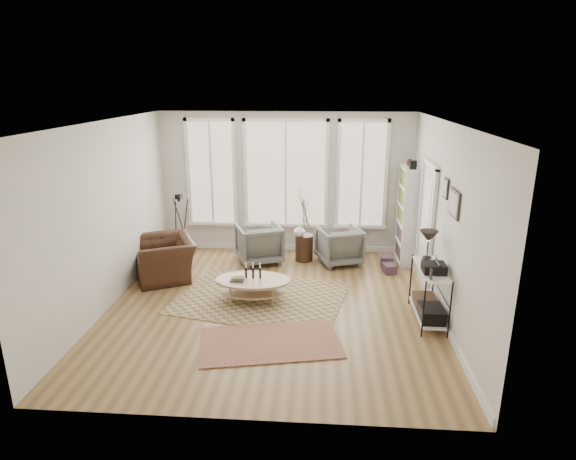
# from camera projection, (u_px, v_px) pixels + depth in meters

# --- Properties ---
(room) EXTENTS (5.50, 5.54, 2.90)m
(room) POSITION_uv_depth(u_px,v_px,m) (274.00, 220.00, 7.36)
(room) COLOR olive
(room) RESTS_ON ground
(bay_window) EXTENTS (4.14, 0.12, 2.24)m
(bay_window) POSITION_uv_depth(u_px,v_px,m) (286.00, 176.00, 9.87)
(bay_window) COLOR tan
(bay_window) RESTS_ON ground
(door) EXTENTS (0.09, 1.06, 2.22)m
(door) POSITION_uv_depth(u_px,v_px,m) (426.00, 222.00, 8.34)
(door) COLOR silver
(door) RESTS_ON ground
(bookcase) EXTENTS (0.31, 0.85, 2.06)m
(bookcase) POSITION_uv_depth(u_px,v_px,m) (408.00, 215.00, 9.42)
(bookcase) COLOR white
(bookcase) RESTS_ON ground
(low_shelf) EXTENTS (0.38, 1.08, 1.30)m
(low_shelf) POSITION_uv_depth(u_px,v_px,m) (429.00, 289.00, 7.16)
(low_shelf) COLOR white
(low_shelf) RESTS_ON ground
(wall_art) EXTENTS (0.04, 0.88, 0.44)m
(wall_art) POSITION_uv_depth(u_px,v_px,m) (452.00, 199.00, 6.77)
(wall_art) COLOR black
(wall_art) RESTS_ON ground
(rug_main) EXTENTS (3.03, 2.52, 0.01)m
(rug_main) POSITION_uv_depth(u_px,v_px,m) (261.00, 298.00, 8.03)
(rug_main) COLOR brown
(rug_main) RESTS_ON ground
(rug_runner) EXTENTS (2.09, 1.43, 0.01)m
(rug_runner) POSITION_uv_depth(u_px,v_px,m) (270.00, 342.00, 6.64)
(rug_runner) COLOR maroon
(rug_runner) RESTS_ON ground
(coffee_table) EXTENTS (1.22, 0.78, 0.56)m
(coffee_table) POSITION_uv_depth(u_px,v_px,m) (252.00, 284.00, 7.85)
(coffee_table) COLOR tan
(coffee_table) RESTS_ON ground
(armchair_left) EXTENTS (1.07, 1.09, 0.77)m
(armchair_left) POSITION_uv_depth(u_px,v_px,m) (259.00, 243.00, 9.55)
(armchair_left) COLOR slate
(armchair_left) RESTS_ON ground
(armchair_right) EXTENTS (1.00, 1.01, 0.73)m
(armchair_right) POSITION_uv_depth(u_px,v_px,m) (339.00, 245.00, 9.49)
(armchair_right) COLOR slate
(armchair_right) RESTS_ON ground
(side_table) EXTENTS (0.35, 0.35, 1.49)m
(side_table) POSITION_uv_depth(u_px,v_px,m) (304.00, 226.00, 9.53)
(side_table) COLOR #372015
(side_table) RESTS_ON ground
(vase) EXTENTS (0.23, 0.23, 0.23)m
(vase) POSITION_uv_depth(u_px,v_px,m) (299.00, 230.00, 9.50)
(vase) COLOR silver
(vase) RESTS_ON side_table
(accent_chair) EXTENTS (1.46, 1.40, 0.74)m
(accent_chair) POSITION_uv_depth(u_px,v_px,m) (165.00, 258.00, 8.78)
(accent_chair) COLOR #372015
(accent_chair) RESTS_ON ground
(tripod_camera) EXTENTS (0.46, 0.46, 1.30)m
(tripod_camera) POSITION_uv_depth(u_px,v_px,m) (181.00, 228.00, 9.82)
(tripod_camera) COLOR black
(tripod_camera) RESTS_ON ground
(book_stack_near) EXTENTS (0.27, 0.33, 0.20)m
(book_stack_near) POSITION_uv_depth(u_px,v_px,m) (387.00, 260.00, 9.44)
(book_stack_near) COLOR maroon
(book_stack_near) RESTS_ON ground
(book_stack_far) EXTENTS (0.26, 0.30, 0.17)m
(book_stack_far) POSITION_uv_depth(u_px,v_px,m) (389.00, 269.00, 9.07)
(book_stack_far) COLOR maroon
(book_stack_far) RESTS_ON ground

